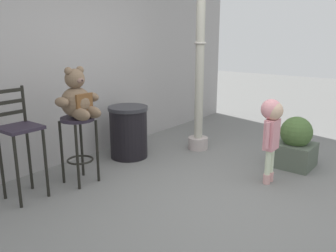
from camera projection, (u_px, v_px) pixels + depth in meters
The scene contains 9 objects.
ground_plane at pixel (215, 199), 3.71m from camera, with size 24.00×24.00×0.00m, color slate.
building_wall at pixel (68, 13), 4.60m from camera, with size 7.37×0.30×3.92m, color #9D9A99.
bar_stool_with_teddy at pixel (79, 137), 4.00m from camera, with size 0.38×0.38×0.78m.
teddy_bear at pixel (78, 99), 3.88m from camera, with size 0.53×0.48×0.57m.
child_walking at pixel (272, 123), 3.96m from camera, with size 0.31×0.25×0.99m.
trash_bin at pixel (129, 132), 4.91m from camera, with size 0.55×0.55×0.73m.
lamppost at pixel (199, 79), 5.08m from camera, with size 0.30×0.30×2.71m.
bar_chair_empty at pixel (19, 136), 3.59m from camera, with size 0.37×0.37×1.17m.
planter_with_shrub at pixel (295, 144), 4.56m from camera, with size 0.48×0.48×0.67m.
Camera 1 is at (-2.98, -1.70, 1.68)m, focal length 37.49 mm.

